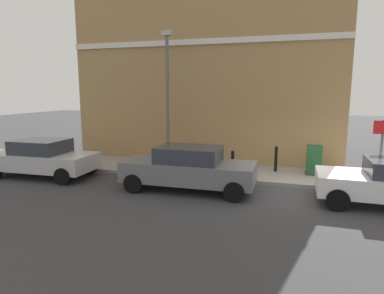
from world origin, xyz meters
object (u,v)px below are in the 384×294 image
object	(u,v)px
bollard_far_kerb	(233,163)
street_sign	(382,144)
utility_cabinet	(314,161)
bollard_near_cabinet	(276,158)
lamppost	(167,93)
car_silver	(42,158)
car_grey	(189,168)

from	to	relation	value
bollard_far_kerb	street_sign	xyz separation A→B (m)	(0.04, -4.92, 0.96)
utility_cabinet	bollard_far_kerb	xyz separation A→B (m)	(-1.36, 2.96, 0.02)
bollard_near_cabinet	bollard_far_kerb	world-z (taller)	same
bollard_near_cabinet	lamppost	distance (m)	5.31
car_silver	utility_cabinet	size ratio (longest dim) A/B	3.68
car_grey	car_silver	bearing A→B (deg)	-1.37
car_silver	street_sign	bearing A→B (deg)	-174.46
car_grey	utility_cabinet	distance (m)	5.10
utility_cabinet	lamppost	distance (m)	6.61
bollard_near_cabinet	car_silver	bearing A→B (deg)	107.84
bollard_far_kerb	lamppost	size ratio (longest dim) A/B	0.18
street_sign	car_silver	bearing A→B (deg)	96.66
car_silver	lamppost	world-z (taller)	lamppost
bollard_near_cabinet	street_sign	bearing A→B (deg)	-112.77
lamppost	car_silver	bearing A→B (deg)	123.84
car_silver	bollard_far_kerb	size ratio (longest dim) A/B	4.07
car_silver	street_sign	world-z (taller)	street_sign
bollard_near_cabinet	utility_cabinet	bearing A→B (deg)	-93.99
street_sign	bollard_far_kerb	bearing A→B (deg)	90.43
street_sign	lamppost	bearing A→B (deg)	79.98
utility_cabinet	bollard_near_cabinet	xyz separation A→B (m)	(0.10, 1.43, 0.02)
car_grey	bollard_near_cabinet	bearing A→B (deg)	-133.24
lamppost	bollard_near_cabinet	bearing A→B (deg)	-89.91
bollard_far_kerb	utility_cabinet	bearing A→B (deg)	-65.25
bollard_near_cabinet	lamppost	bearing A→B (deg)	90.09
bollard_far_kerb	bollard_near_cabinet	bearing A→B (deg)	-46.14
utility_cabinet	bollard_far_kerb	world-z (taller)	utility_cabinet
car_silver	bollard_far_kerb	distance (m)	7.50
car_grey	bollard_near_cabinet	size ratio (longest dim) A/B	4.32
lamppost	car_grey	bearing A→B (deg)	-147.99
bollard_far_kerb	street_sign	world-z (taller)	street_sign
car_grey	lamppost	xyz separation A→B (m)	(2.97, 1.86, 2.52)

